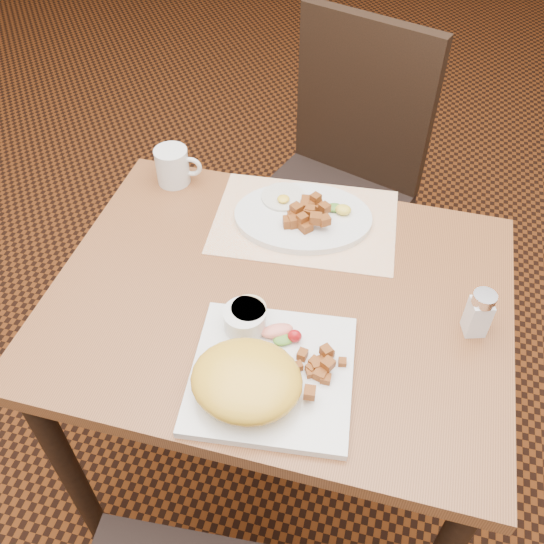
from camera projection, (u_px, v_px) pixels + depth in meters
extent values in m
plane|color=black|center=(277.00, 467.00, 1.74)|extent=(8.00, 8.00, 0.00)
cube|color=brown|center=(279.00, 301.00, 1.21)|extent=(0.90, 0.70, 0.03)
cylinder|color=black|center=(71.00, 474.00, 1.35)|extent=(0.05, 0.05, 0.71)
cylinder|color=black|center=(170.00, 283.00, 1.75)|extent=(0.05, 0.05, 0.71)
cylinder|color=black|center=(451.00, 340.00, 1.61)|extent=(0.05, 0.05, 0.71)
cube|color=black|center=(323.00, 212.00, 1.83)|extent=(0.53, 0.53, 0.05)
cylinder|color=black|center=(392.00, 255.00, 2.04)|extent=(0.04, 0.04, 0.42)
cylinder|color=black|center=(340.00, 326.00, 1.83)|extent=(0.04, 0.04, 0.42)
cylinder|color=black|center=(301.00, 217.00, 2.17)|extent=(0.04, 0.04, 0.42)
cylinder|color=black|center=(243.00, 278.00, 1.96)|extent=(0.04, 0.04, 0.42)
cube|color=black|center=(363.00, 103.00, 1.75)|extent=(0.41, 0.17, 0.50)
cube|color=white|center=(305.00, 222.00, 1.34)|extent=(0.42, 0.31, 0.00)
cube|color=silver|center=(272.00, 374.00, 1.06)|extent=(0.31, 0.31, 0.02)
ellipsoid|color=yellow|center=(247.00, 380.00, 1.00)|extent=(0.19, 0.17, 0.07)
ellipsoid|color=yellow|center=(258.00, 401.00, 1.00)|extent=(0.08, 0.07, 0.03)
ellipsoid|color=yellow|center=(219.00, 365.00, 1.05)|extent=(0.08, 0.07, 0.03)
cylinder|color=silver|center=(245.00, 319.00, 1.11)|extent=(0.08, 0.08, 0.04)
cylinder|color=beige|center=(249.00, 309.00, 1.10)|extent=(0.06, 0.06, 0.01)
ellipsoid|color=#387223|center=(284.00, 339.00, 1.09)|extent=(0.05, 0.05, 0.01)
ellipsoid|color=red|center=(295.00, 336.00, 1.09)|extent=(0.03, 0.03, 0.03)
ellipsoid|color=#F28C72|center=(277.00, 331.00, 1.10)|extent=(0.07, 0.06, 0.02)
cylinder|color=white|center=(283.00, 197.00, 1.37)|extent=(0.10, 0.10, 0.01)
ellipsoid|color=yellow|center=(283.00, 199.00, 1.35)|extent=(0.03, 0.03, 0.01)
ellipsoid|color=#387223|center=(334.00, 207.00, 1.34)|extent=(0.04, 0.04, 0.01)
ellipsoid|color=yellow|center=(343.00, 210.00, 1.33)|extent=(0.04, 0.03, 0.02)
cube|color=white|center=(477.00, 317.00, 1.11)|extent=(0.05, 0.05, 0.08)
cylinder|color=silver|center=(484.00, 299.00, 1.07)|extent=(0.05, 0.05, 0.02)
cylinder|color=silver|center=(172.00, 166.00, 1.42)|extent=(0.08, 0.08, 0.09)
torus|color=silver|center=(191.00, 167.00, 1.41)|extent=(0.05, 0.02, 0.05)
cube|color=brown|center=(326.00, 363.00, 1.05)|extent=(0.02, 0.02, 0.02)
cube|color=brown|center=(320.00, 375.00, 1.04)|extent=(0.02, 0.02, 0.02)
cube|color=brown|center=(342.00, 362.00, 1.06)|extent=(0.02, 0.02, 0.01)
cube|color=brown|center=(311.00, 373.00, 1.04)|extent=(0.02, 0.02, 0.01)
cube|color=brown|center=(326.00, 379.00, 1.03)|extent=(0.02, 0.02, 0.01)
cube|color=brown|center=(298.00, 366.00, 1.05)|extent=(0.02, 0.02, 0.02)
cube|color=brown|center=(326.00, 351.00, 1.05)|extent=(0.03, 0.03, 0.02)
cube|color=brown|center=(325.00, 376.00, 1.04)|extent=(0.02, 0.02, 0.01)
cube|color=brown|center=(328.00, 364.00, 1.04)|extent=(0.03, 0.03, 0.02)
cube|color=brown|center=(319.00, 361.00, 1.06)|extent=(0.02, 0.02, 0.01)
cube|color=brown|center=(315.00, 363.00, 1.05)|extent=(0.02, 0.02, 0.02)
cube|color=brown|center=(302.00, 355.00, 1.07)|extent=(0.02, 0.02, 0.02)
cube|color=brown|center=(310.00, 393.00, 1.00)|extent=(0.02, 0.02, 0.02)
cube|color=brown|center=(311.00, 368.00, 1.05)|extent=(0.02, 0.02, 0.01)
cube|color=brown|center=(329.00, 355.00, 1.07)|extent=(0.02, 0.02, 0.02)
cube|color=brown|center=(316.00, 365.00, 1.05)|extent=(0.03, 0.03, 0.02)
cube|color=brown|center=(289.00, 222.00, 1.30)|extent=(0.03, 0.03, 0.02)
cube|color=brown|center=(296.00, 209.00, 1.31)|extent=(0.03, 0.03, 0.02)
cube|color=brown|center=(320.00, 209.00, 1.33)|extent=(0.03, 0.02, 0.02)
cube|color=brown|center=(309.00, 205.00, 1.34)|extent=(0.03, 0.03, 0.02)
cube|color=brown|center=(304.00, 206.00, 1.32)|extent=(0.02, 0.02, 0.02)
cube|color=brown|center=(310.00, 210.00, 1.30)|extent=(0.02, 0.02, 0.02)
cube|color=brown|center=(316.00, 198.00, 1.33)|extent=(0.03, 0.03, 0.02)
cube|color=brown|center=(306.00, 214.00, 1.32)|extent=(0.02, 0.03, 0.02)
cube|color=brown|center=(319.00, 206.00, 1.34)|extent=(0.03, 0.02, 0.02)
cube|color=brown|center=(318.00, 205.00, 1.34)|extent=(0.02, 0.03, 0.02)
cube|color=brown|center=(306.00, 201.00, 1.35)|extent=(0.03, 0.02, 0.02)
cube|color=brown|center=(292.00, 217.00, 1.32)|extent=(0.03, 0.03, 0.02)
cube|color=brown|center=(306.00, 214.00, 1.32)|extent=(0.03, 0.03, 0.02)
cube|color=brown|center=(294.00, 221.00, 1.30)|extent=(0.03, 0.03, 0.02)
cube|color=brown|center=(325.00, 208.00, 1.31)|extent=(0.03, 0.03, 0.02)
cube|color=brown|center=(315.00, 207.00, 1.34)|extent=(0.02, 0.02, 0.01)
cube|color=brown|center=(302.00, 218.00, 1.29)|extent=(0.03, 0.03, 0.02)
cube|color=brown|center=(324.00, 220.00, 1.28)|extent=(0.03, 0.03, 0.02)
cube|color=brown|center=(309.00, 212.00, 1.30)|extent=(0.02, 0.02, 0.02)
cube|color=brown|center=(295.00, 214.00, 1.32)|extent=(0.03, 0.03, 0.02)
cube|color=brown|center=(316.00, 219.00, 1.28)|extent=(0.03, 0.02, 0.02)
cube|color=brown|center=(306.00, 227.00, 1.29)|extent=(0.03, 0.03, 0.02)
cube|color=brown|center=(304.00, 217.00, 1.31)|extent=(0.03, 0.03, 0.02)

